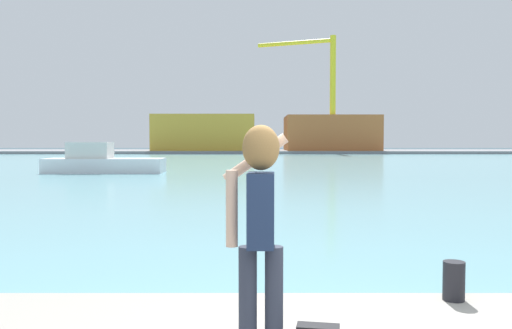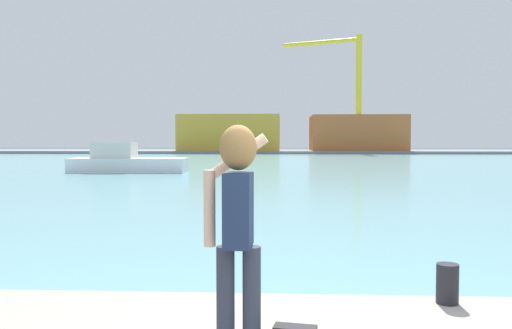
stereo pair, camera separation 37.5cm
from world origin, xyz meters
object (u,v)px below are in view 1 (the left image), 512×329
(person_photographer, at_px, (262,214))
(warehouse_right, at_px, (333,133))
(port_crane, at_px, (325,80))
(boat_moored, at_px, (104,162))
(harbor_bollard, at_px, (457,281))
(warehouse_left, at_px, (208,133))

(person_photographer, height_order, warehouse_right, warehouse_right)
(person_photographer, relative_size, port_crane, 0.09)
(person_photographer, distance_m, boat_moored, 33.01)
(warehouse_right, relative_size, port_crane, 0.83)
(person_photographer, relative_size, harbor_bollard, 4.38)
(port_crane, bearing_deg, person_photographer, -97.60)
(warehouse_left, xyz_separation_m, port_crane, (20.68, -5.18, 8.94))
(harbor_bollard, height_order, warehouse_left, warehouse_left)
(harbor_bollard, relative_size, warehouse_left, 0.02)
(person_photographer, distance_m, harbor_bollard, 2.53)
(port_crane, bearing_deg, harbor_bollard, -96.39)
(person_photographer, bearing_deg, warehouse_left, 8.14)
(warehouse_left, height_order, warehouse_right, warehouse_left)
(warehouse_left, bearing_deg, port_crane, -14.07)
(warehouse_left, distance_m, port_crane, 23.11)
(warehouse_left, height_order, port_crane, port_crane)
(harbor_bollard, xyz_separation_m, warehouse_left, (-11.19, 89.85, 2.89))
(boat_moored, distance_m, warehouse_right, 64.24)
(person_photographer, relative_size, warehouse_left, 0.10)
(harbor_bollard, height_order, warehouse_right, warehouse_right)
(warehouse_right, bearing_deg, person_photographer, -98.44)
(person_photographer, xyz_separation_m, boat_moored, (-10.48, 31.29, -0.87))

